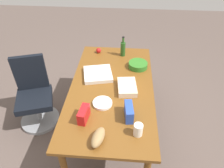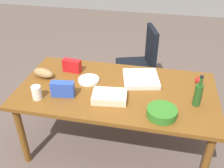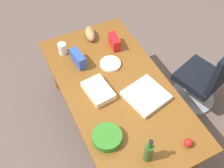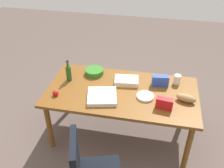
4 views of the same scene
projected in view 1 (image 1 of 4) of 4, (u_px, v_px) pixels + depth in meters
name	position (u px, v px, depth m)	size (l,w,h in m)	color
ground_plane	(112.00, 128.00, 3.14)	(10.00, 10.00, 0.00)	brown
conference_table	(112.00, 92.00, 2.70)	(1.97, 1.03, 0.78)	brown
office_chair	(35.00, 99.00, 3.05)	(0.61, 0.60, 1.01)	gray
wine_bottle	(123.00, 48.00, 3.16)	(0.08, 0.08, 0.31)	#234E1C
chip_bag_red	(84.00, 114.00, 2.20)	(0.20, 0.08, 0.14)	red
sheet_cake	(127.00, 87.00, 2.59)	(0.32, 0.22, 0.07)	beige
pizza_box	(98.00, 74.00, 2.82)	(0.36, 0.36, 0.05)	silver
bread_loaf	(98.00, 137.00, 2.00)	(0.24, 0.11, 0.10)	#977649
apple_red	(99.00, 50.00, 3.27)	(0.08, 0.08, 0.08)	#B41917
chip_bag_blue	(129.00, 112.00, 2.22)	(0.22, 0.08, 0.15)	#294BB2
salad_bowl	(138.00, 65.00, 2.96)	(0.26, 0.26, 0.07)	#2F7022
mayo_jar	(138.00, 130.00, 2.05)	(0.09, 0.09, 0.13)	white
paper_plate_stack	(102.00, 103.00, 2.40)	(0.22, 0.22, 0.03)	white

